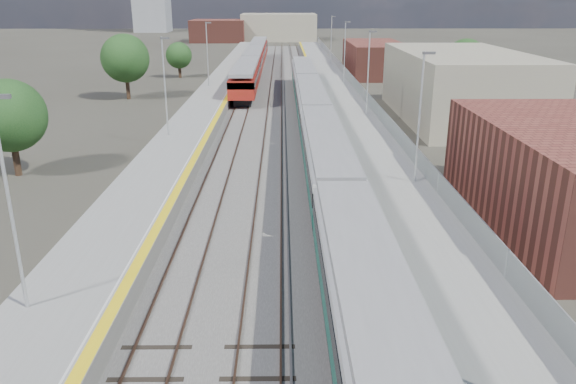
{
  "coord_description": "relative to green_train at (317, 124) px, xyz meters",
  "views": [
    {
      "loc": [
        -1.21,
        -9.4,
        11.33
      ],
      "look_at": [
        -0.93,
        16.78,
        2.2
      ],
      "focal_mm": 35.0,
      "sensor_mm": 36.0,
      "label": 1
    }
  ],
  "objects": [
    {
      "name": "tree_d",
      "position": [
        19.0,
        25.12,
        2.18
      ],
      "size": [
        4.97,
        4.97,
        6.73
      ],
      "color": "#382619",
      "rests_on": "ground"
    },
    {
      "name": "tree_a",
      "position": [
        -20.4,
        -6.29,
        1.98
      ],
      "size": [
        4.73,
        4.73,
        6.42
      ],
      "color": "#382619",
      "rests_on": "ground"
    },
    {
      "name": "green_train",
      "position": [
        0.0,
        0.0,
        0.0
      ],
      "size": [
        2.66,
        74.06,
        2.92
      ],
      "color": "black",
      "rests_on": "ground"
    },
    {
      "name": "tree_b",
      "position": [
        -20.66,
        23.37,
        2.61
      ],
      "size": [
        5.47,
        5.47,
        7.42
      ],
      "color": "#382619",
      "rests_on": "ground"
    },
    {
      "name": "red_train",
      "position": [
        -7.0,
        45.26,
        0.09
      ],
      "size": [
        2.88,
        58.33,
        3.63
      ],
      "color": "black",
      "rests_on": "ground"
    },
    {
      "name": "tree_c",
      "position": [
        -17.78,
        41.68,
        1.16
      ],
      "size": [
        3.78,
        3.78,
        5.12
      ],
      "color": "#382619",
      "rests_on": "ground"
    },
    {
      "name": "ballast_bed",
      "position": [
        -3.75,
        19.5,
        -2.03
      ],
      "size": [
        10.5,
        155.0,
        0.06
      ],
      "primitive_type": "cube",
      "color": "#565451",
      "rests_on": "ground"
    },
    {
      "name": "platform_left",
      "position": [
        -10.55,
        19.49,
        -1.54
      ],
      "size": [
        4.3,
        155.0,
        8.52
      ],
      "color": "slate",
      "rests_on": "ground"
    },
    {
      "name": "tracks",
      "position": [
        -3.15,
        21.17,
        -1.95
      ],
      "size": [
        8.96,
        160.0,
        0.17
      ],
      "color": "#4C3323",
      "rests_on": "ground"
    },
    {
      "name": "ground",
      "position": [
        -1.5,
        17.0,
        -2.06
      ],
      "size": [
        320.0,
        320.0,
        0.0
      ],
      "primitive_type": "plane",
      "color": "#47443A",
      "rests_on": "ground"
    },
    {
      "name": "platform_right",
      "position": [
        3.78,
        19.49,
        -1.52
      ],
      "size": [
        4.7,
        155.0,
        8.52
      ],
      "color": "slate",
      "rests_on": "ground"
    }
  ]
}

